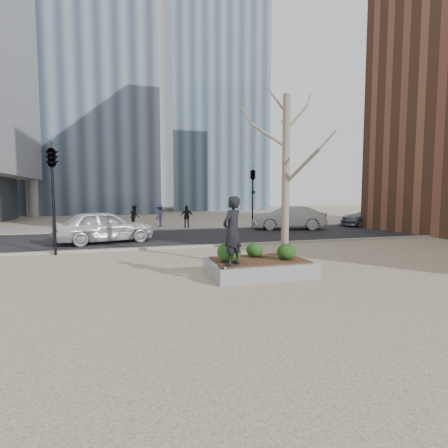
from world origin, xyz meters
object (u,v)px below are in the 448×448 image
object	(u,v)px
planter	(259,268)
skateboard	(232,266)
skateboarder	(232,231)
police_car	(104,226)

from	to	relation	value
planter	skateboard	size ratio (longest dim) A/B	3.85
skateboarder	police_car	distance (m)	10.19
skateboarder	police_car	world-z (taller)	skateboarder
planter	skateboarder	bearing A→B (deg)	-145.15
skateboard	planter	bearing A→B (deg)	21.51
skateboard	police_car	xyz separation A→B (m)	(-3.64, 9.50, 0.35)
planter	skateboard	world-z (taller)	skateboard
planter	police_car	xyz separation A→B (m)	(-4.74, 8.73, 0.61)
skateboard	police_car	size ratio (longest dim) A/B	0.16
skateboard	skateboarder	size ratio (longest dim) A/B	0.42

